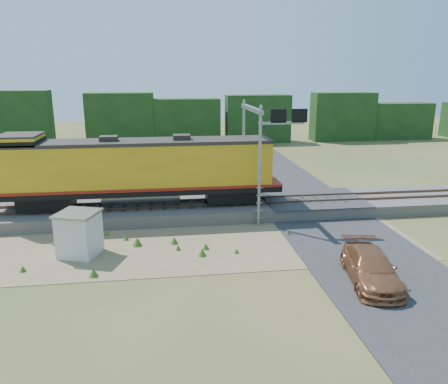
{
  "coord_description": "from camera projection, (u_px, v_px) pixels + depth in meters",
  "views": [
    {
      "loc": [
        -3.45,
        -22.9,
        9.55
      ],
      "look_at": [
        0.12,
        3.0,
        2.4
      ],
      "focal_mm": 35.0,
      "sensor_mm": 36.0,
      "label": 1
    }
  ],
  "objects": [
    {
      "name": "signal_gantry",
      "position": [
        259.0,
        133.0,
        28.79
      ],
      "size": [
        3.05,
        6.2,
        7.68
      ],
      "color": "gray",
      "rests_on": "ground"
    },
    {
      "name": "locomotive",
      "position": [
        136.0,
        169.0,
        28.99
      ],
      "size": [
        18.85,
        2.88,
        4.86
      ],
      "color": "black",
      "rests_on": "rails"
    },
    {
      "name": "rails",
      "position": [
        216.0,
        202.0,
        30.35
      ],
      "size": [
        70.0,
        1.54,
        0.16
      ],
      "color": "brown",
      "rests_on": "ballast"
    },
    {
      "name": "car",
      "position": [
        371.0,
        268.0,
        20.41
      ],
      "size": [
        2.93,
        5.35,
        1.47
      ],
      "primitive_type": "imported",
      "rotation": [
        0.0,
        0.0,
        -0.18
      ],
      "color": "#A7643E",
      "rests_on": "ground"
    },
    {
      "name": "ground",
      "position": [
        229.0,
        246.0,
        24.85
      ],
      "size": [
        140.0,
        140.0,
        0.0
      ],
      "primitive_type": "plane",
      "color": "#475123",
      "rests_on": "ground"
    },
    {
      "name": "weed_clumps",
      "position": [
        167.0,
        249.0,
        24.49
      ],
      "size": [
        15.0,
        6.2,
        0.56
      ],
      "primitive_type": null,
      "color": "#3A631C",
      "rests_on": "ground"
    },
    {
      "name": "dirt_shoulder",
      "position": [
        193.0,
        245.0,
        25.06
      ],
      "size": [
        26.0,
        8.0,
        0.03
      ],
      "primitive_type": "cube",
      "color": "#8C7754",
      "rests_on": "ground"
    },
    {
      "name": "shed",
      "position": [
        79.0,
        234.0,
        23.38
      ],
      "size": [
        2.6,
        2.6,
        2.42
      ],
      "rotation": [
        0.0,
        0.0,
        -0.33
      ],
      "color": "silver",
      "rests_on": "ground"
    },
    {
      "name": "road",
      "position": [
        341.0,
        234.0,
        26.46
      ],
      "size": [
        7.0,
        66.0,
        0.86
      ],
      "color": "#38383A",
      "rests_on": "ground"
    },
    {
      "name": "ballast",
      "position": [
        216.0,
        208.0,
        30.48
      ],
      "size": [
        70.0,
        5.0,
        0.8
      ],
      "primitive_type": "cube",
      "color": "slate",
      "rests_on": "ground"
    },
    {
      "name": "tree_line_north",
      "position": [
        189.0,
        121.0,
        60.35
      ],
      "size": [
        130.0,
        3.0,
        6.5
      ],
      "color": "#163413",
      "rests_on": "ground"
    }
  ]
}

